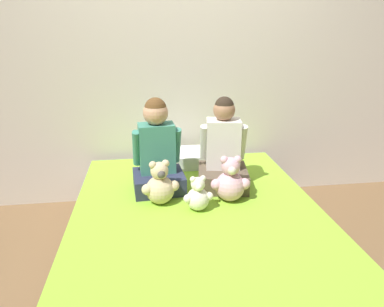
% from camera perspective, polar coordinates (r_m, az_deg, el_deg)
% --- Properties ---
extents(ground_plane, '(14.00, 14.00, 0.00)m').
position_cam_1_polar(ground_plane, '(2.41, 1.01, -18.46)').
color(ground_plane, brown).
extents(wall_behind_bed, '(8.00, 0.06, 2.50)m').
position_cam_1_polar(wall_behind_bed, '(3.00, -2.24, 15.25)').
color(wall_behind_bed, beige).
rests_on(wall_behind_bed, ground_plane).
extents(bed, '(1.58, 2.01, 0.43)m').
position_cam_1_polar(bed, '(2.28, 1.05, -14.31)').
color(bed, '#473828').
rests_on(bed, ground_plane).
extents(child_on_left, '(0.37, 0.33, 0.65)m').
position_cam_1_polar(child_on_left, '(2.37, -5.80, 0.15)').
color(child_on_left, '#282D47').
rests_on(child_on_left, bed).
extents(child_on_right, '(0.39, 0.40, 0.64)m').
position_cam_1_polar(child_on_right, '(2.44, 5.19, 0.10)').
color(child_on_right, brown).
rests_on(child_on_right, bed).
extents(teddy_bear_held_by_left_child, '(0.24, 0.19, 0.30)m').
position_cam_1_polar(teddy_bear_held_by_left_child, '(2.22, -5.36, -5.33)').
color(teddy_bear_held_by_left_child, '#D1B78E').
rests_on(teddy_bear_held_by_left_child, bed).
extents(teddy_bear_held_by_right_child, '(0.26, 0.20, 0.31)m').
position_cam_1_polar(teddy_bear_held_by_right_child, '(2.26, 6.37, -4.72)').
color(teddy_bear_held_by_right_child, '#DBA3B2').
rests_on(teddy_bear_held_by_right_child, bed).
extents(teddy_bear_between_children, '(0.19, 0.14, 0.23)m').
position_cam_1_polar(teddy_bear_between_children, '(2.15, 1.00, -7.05)').
color(teddy_bear_between_children, silver).
rests_on(teddy_bear_between_children, bed).
extents(pillow_at_headboard, '(0.46, 0.33, 0.11)m').
position_cam_1_polar(pillow_at_headboard, '(2.87, -1.42, -0.74)').
color(pillow_at_headboard, white).
rests_on(pillow_at_headboard, bed).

